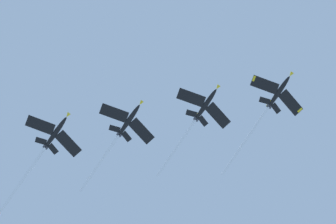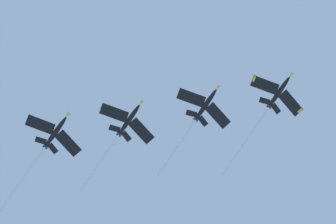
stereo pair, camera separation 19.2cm
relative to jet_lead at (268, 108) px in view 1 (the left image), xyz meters
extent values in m
ellipsoid|color=black|center=(-6.12, -0.25, 1.06)|extent=(12.11, 2.10, 3.38)
cone|color=yellow|center=(-12.72, -0.53, 2.20)|extent=(1.83, 1.27, 1.45)
ellipsoid|color=black|center=(-8.09, -0.33, 2.01)|extent=(2.95, 1.12, 1.36)
cube|color=black|center=(-5.13, -5.52, 0.83)|extent=(5.97, 9.64, 0.81)
cube|color=yellow|center=(-4.65, -9.60, 0.90)|extent=(1.92, 1.18, 0.42)
cube|color=black|center=(-5.57, 5.07, 0.83)|extent=(5.32, 9.54, 0.81)
cube|color=yellow|center=(-5.42, 9.18, 0.90)|extent=(1.90, 1.05, 0.42)
cube|color=black|center=(-1.11, -2.33, 0.21)|extent=(2.94, 4.00, 0.46)
cube|color=black|center=(-1.29, 2.23, 0.21)|extent=(2.70, 3.95, 0.46)
cube|color=yellow|center=(-1.16, -0.05, 1.63)|extent=(2.85, 0.30, 3.17)
cylinder|color=#38383D|center=(-0.41, -0.47, -0.02)|extent=(1.15, 0.85, 0.96)
cylinder|color=#38383D|center=(-0.45, 0.43, -0.02)|extent=(1.15, 0.85, 0.96)
cylinder|color=white|center=(13.00, 0.54, -2.34)|extent=(26.65, 2.00, 5.46)
ellipsoid|color=black|center=(9.67, 17.92, -0.92)|extent=(12.12, 2.07, 3.15)
cone|color=yellow|center=(3.05, 17.66, 0.08)|extent=(1.81, 1.27, 1.43)
ellipsoid|color=black|center=(7.69, 17.84, -0.01)|extent=(2.94, 1.11, 1.31)
cube|color=black|center=(10.65, 12.65, -1.14)|extent=(5.96, 9.64, 0.74)
cube|color=yellow|center=(11.13, 8.57, -1.07)|extent=(1.92, 1.17, 0.39)
cube|color=black|center=(10.24, 23.25, -1.14)|extent=(5.35, 9.54, 0.74)
cube|color=yellow|center=(10.40, 27.35, -1.07)|extent=(1.90, 1.05, 0.39)
cube|color=black|center=(14.70, 15.83, -1.67)|extent=(2.94, 4.00, 0.43)
cube|color=black|center=(14.52, 20.39, -1.67)|extent=(2.71, 3.95, 0.43)
cube|color=yellow|center=(14.62, 18.11, -0.26)|extent=(2.80, 0.29, 3.13)
cylinder|color=#38383D|center=(15.40, 17.69, -1.89)|extent=(1.14, 0.84, 0.94)
cylinder|color=#38383D|center=(15.37, 18.59, -1.89)|extent=(1.14, 0.84, 0.94)
cylinder|color=white|center=(26.59, 18.58, -3.59)|extent=(22.19, 1.79, 4.26)
ellipsoid|color=black|center=(26.78, 36.43, -2.71)|extent=(12.14, 2.20, 2.94)
cone|color=yellow|center=(20.14, 36.09, -1.82)|extent=(1.80, 1.29, 1.40)
ellipsoid|color=black|center=(24.78, 36.33, -1.84)|extent=(2.94, 1.14, 1.26)
cube|color=black|center=(27.82, 31.17, -2.91)|extent=(6.05, 9.66, 0.68)
cube|color=yellow|center=(28.34, 27.09, -2.83)|extent=(1.93, 1.19, 0.36)
cube|color=black|center=(27.29, 41.76, -2.91)|extent=(5.26, 9.52, 0.68)
cube|color=yellow|center=(27.40, 45.87, -2.83)|extent=(1.90, 1.03, 0.36)
cube|color=black|center=(31.84, 34.40, -3.37)|extent=(2.97, 4.01, 0.40)
cube|color=black|center=(31.61, 38.95, -3.37)|extent=(2.68, 3.95, 0.40)
cube|color=yellow|center=(31.71, 36.67, -1.96)|extent=(2.76, 0.32, 3.09)
cylinder|color=#38383D|center=(32.53, 36.27, -3.58)|extent=(1.14, 0.85, 0.93)
cylinder|color=#38383D|center=(32.48, 37.16, -3.58)|extent=(1.14, 0.85, 0.93)
cylinder|color=white|center=(43.89, 37.29, -5.10)|extent=(22.54, 2.05, 3.91)
ellipsoid|color=black|center=(41.87, 54.45, -5.52)|extent=(12.15, 2.44, 3.20)
cone|color=yellow|center=(35.26, 53.99, -4.49)|extent=(1.85, 1.32, 1.43)
ellipsoid|color=black|center=(39.89, 54.31, -4.61)|extent=(2.97, 1.20, 1.32)
cube|color=black|center=(43.01, 49.22, -5.75)|extent=(6.19, 9.67, 0.75)
cube|color=yellow|center=(43.61, 45.15, -5.67)|extent=(1.93, 1.22, 0.40)
cube|color=black|center=(42.27, 59.79, -5.75)|extent=(5.10, 9.49, 0.75)
cube|color=yellow|center=(42.30, 63.91, -5.67)|extent=(1.89, 1.00, 0.40)
cube|color=black|center=(46.95, 52.52, -6.30)|extent=(3.02, 4.01, 0.44)
cube|color=black|center=(46.64, 57.07, -6.30)|extent=(2.62, 3.93, 0.44)
cube|color=yellow|center=(46.81, 54.80, -4.88)|extent=(2.81, 0.37, 3.14)
cylinder|color=#38383D|center=(47.60, 54.40, -6.52)|extent=(1.16, 0.88, 0.95)
cylinder|color=#38383D|center=(47.54, 55.30, -6.52)|extent=(1.16, 0.88, 0.95)
cylinder|color=white|center=(62.10, 55.86, -8.80)|extent=(28.88, 2.97, 5.45)
camera|label=1|loc=(-24.77, 53.91, -171.87)|focal=58.92mm
camera|label=2|loc=(-24.67, 54.07, -171.87)|focal=58.92mm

